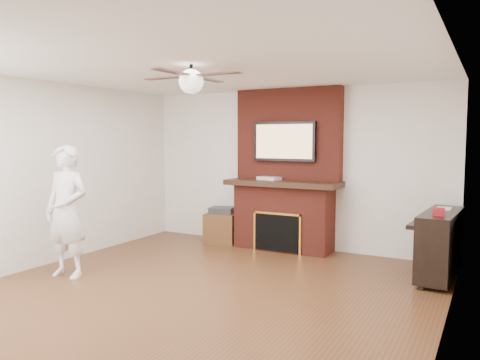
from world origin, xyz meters
The scene contains 13 objects.
room_shell centered at (0.00, 0.00, 1.25)m, with size 5.36×5.86×2.86m.
fireplace centered at (0.00, 2.55, 1.00)m, with size 1.78×0.64×2.50m.
tv centered at (0.00, 2.50, 1.68)m, with size 1.00×0.08×0.60m.
ceiling_fan centered at (0.00, 0.00, 2.33)m, with size 1.21×1.21×0.31m.
person centered at (-1.79, -0.13, 0.82)m, with size 0.60×0.40×1.65m, color white.
side_table centered at (-1.10, 2.48, 0.27)m, with size 0.60×0.60×0.59m.
piano centered at (2.30, 2.00, 0.45)m, with size 0.55×1.30×0.92m.
cable_box centered at (-0.23, 2.45, 1.11)m, with size 0.35×0.20×0.05m, color silver.
candle_orange centered at (-0.11, 2.38, 0.06)m, with size 0.07×0.07×0.12m, color orange.
candle_green centered at (-0.06, 2.39, 0.04)m, with size 0.07×0.07×0.09m, color #2F7537.
candle_cream centered at (0.19, 2.38, 0.05)m, with size 0.08×0.08×0.11m, color #F6F4C3.
candle_blue centered at (0.22, 2.37, 0.04)m, with size 0.07×0.07×0.08m, color #2E688B.
candle_blue_extra centered at (0.09, 2.37, 0.04)m, with size 0.07×0.07×0.08m, color #5C3091.
Camera 1 is at (2.84, -4.14, 1.72)m, focal length 35.00 mm.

